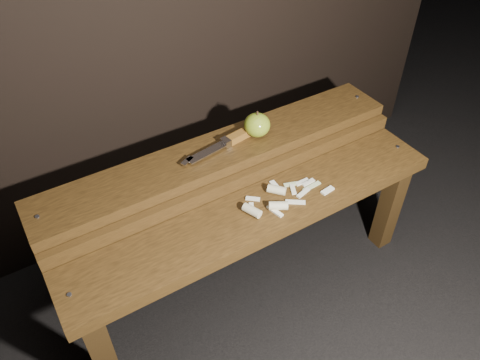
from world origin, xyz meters
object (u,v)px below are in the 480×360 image
bench_front_tier (261,227)px  knife (234,138)px  bench_rear_tier (223,170)px  apple (257,125)px

bench_front_tier → knife: 0.29m
bench_rear_tier → bench_front_tier: bearing=-90.0°
bench_front_tier → bench_rear_tier: bench_rear_tier is taller
bench_rear_tier → apple: size_ratio=13.67×
bench_rear_tier → knife: 0.11m
apple → knife: (-0.08, 0.01, -0.03)m
apple → bench_rear_tier: bearing=-178.1°
bench_front_tier → apple: (0.13, 0.23, 0.18)m
apple → knife: 0.09m
bench_rear_tier → apple: 0.18m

